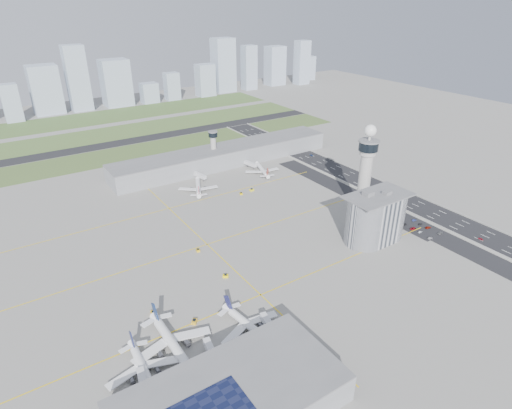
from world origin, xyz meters
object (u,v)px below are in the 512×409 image
tug_1 (194,321)px  car_hw_2 (311,155)px  tug_5 (252,190)px  jet_bridge_near_1 (216,365)px  car_lot_3 (404,224)px  airplane_near_c (251,323)px  airplane_far_b (262,167)px  car_hw_1 (369,184)px  car_lot_6 (440,233)px  admin_building (375,217)px  car_lot_4 (394,220)px  tug_3 (198,250)px  jet_bridge_near_0 (147,399)px  car_lot_2 (413,228)px  tug_2 (226,276)px  tug_4 (241,193)px  control_tower (366,167)px  car_lot_11 (397,212)px  car_lot_10 (400,214)px  car_lot_7 (428,227)px  car_lot_8 (420,224)px  secondary_tower (213,145)px  car_lot_1 (420,232)px  car_lot_0 (430,238)px  airplane_near_a (143,367)px  jet_bridge_near_2 (275,336)px  airplane_far_a (198,184)px  car_hw_4 (267,142)px  jet_bridge_far_1 (245,163)px  airplane_near_b (172,340)px  car_lot_5 (386,216)px  jet_bridge_far_0 (195,175)px  car_hw_0 (481,239)px

tug_1 → car_hw_2: bearing=-101.5°
tug_5 → jet_bridge_near_1: bearing=-42.4°
car_lot_3 → airplane_near_c: bearing=94.9°
airplane_far_b → car_hw_1: bearing=-121.6°
airplane_far_b → car_lot_6: airplane_far_b is taller
admin_building → car_lot_4: admin_building is taller
tug_3 → car_lot_4: 136.42m
jet_bridge_near_0 → car_lot_2: bearing=-70.6°
tug_2 → tug_4: (64.41, 88.22, -0.07)m
car_lot_3 → control_tower: bearing=14.6°
airplane_near_c → car_lot_11: bearing=97.8°
airplane_near_c → jet_bridge_near_0: bearing=-86.6°
car_lot_10 → tug_4: bearing=44.8°
jet_bridge_near_1 → car_lot_7: bearing=-71.0°
car_lot_3 → car_lot_8: (9.54, -5.69, -0.04)m
control_tower → secondary_tower: 148.97m
control_tower → car_hw_2: (48.96, 112.49, -34.49)m
airplane_far_b → tug_4: (-39.07, -28.34, -4.19)m
tug_4 → car_lot_3: tug_4 is taller
secondary_tower → car_lot_1: size_ratio=9.65×
airplane_far_b → car_lot_8: size_ratio=10.91×
jet_bridge_near_1 → car_lot_10: bearing=-63.9°
tug_4 → car_lot_10: tug_4 is taller
car_lot_0 → control_tower: bearing=18.4°
airplane_near_a → tug_5: (136.61, 130.51, -4.10)m
car_hw_1 → car_lot_11: bearing=-114.2°
jet_bridge_near_2 → airplane_far_a: bearing=-5.1°
airplane_far_b → car_hw_4: bearing=-19.9°
tug_4 → car_lot_8: 132.81m
airplane_near_a → tug_5: size_ratio=10.60×
jet_bridge_near_0 → tug_1: (34.92, 30.97, -1.88)m
jet_bridge_far_1 → secondary_tower: bearing=-139.3°
airplane_near_b → tug_5: airplane_near_b is taller
car_lot_7 → car_lot_6: bearing=-169.1°
airplane_far_b → car_lot_0: (26.36, -152.79, -4.41)m
car_lot_2 → car_hw_1: bearing=-29.7°
tug_1 → car_lot_6: tug_1 is taller
car_lot_5 → airplane_near_c: bearing=99.6°
jet_bridge_far_0 → tug_1: size_ratio=4.18×
airplane_far_a → car_hw_0: (116.10, -168.06, -4.63)m
admin_building → car_lot_3: 34.57m
airplane_far_b → control_tower: bearing=-153.3°
car_lot_0 → car_lot_10: size_ratio=0.84×
tug_5 → car_lot_2: bearing=21.9°
tug_2 → car_hw_1: (162.74, 47.31, -0.36)m
jet_bridge_near_0 → jet_bridge_near_2: same height
jet_bridge_far_0 → car_hw_1: bearing=41.3°
tug_5 → airplane_far_a: bearing=-129.3°
secondary_tower → jet_bridge_far_1: bearing=-39.3°
secondary_tower → car_lot_3: secondary_tower is taller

